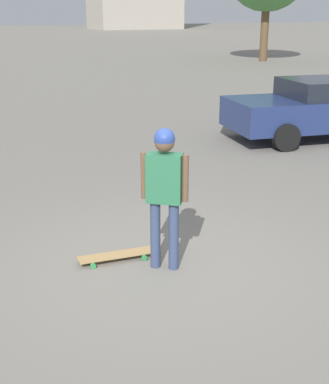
{
  "coord_description": "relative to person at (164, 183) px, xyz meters",
  "views": [
    {
      "loc": [
        5.31,
        -2.3,
        2.93
      ],
      "look_at": [
        0.0,
        0.0,
        0.96
      ],
      "focal_mm": 50.0,
      "sensor_mm": 36.0,
      "label": 1
    }
  ],
  "objects": [
    {
      "name": "skateboard",
      "position": [
        -0.41,
        -0.47,
        -1.0
      ],
      "size": [
        0.31,
        0.96,
        0.08
      ],
      "rotation": [
        0.0,
        0.0,
        -1.63
      ],
      "color": "tan",
      "rests_on": "ground_plane"
    },
    {
      "name": "person",
      "position": [
        0.0,
        0.0,
        0.0
      ],
      "size": [
        0.4,
        0.46,
        1.7
      ],
      "rotation": [
        0.0,
        0.0,
        0.94
      ],
      "color": "#38476B",
      "rests_on": "ground_plane"
    },
    {
      "name": "car_parked_near",
      "position": [
        -4.78,
        6.18,
        -0.33
      ],
      "size": [
        2.44,
        4.72,
        1.41
      ],
      "rotation": [
        0.0,
        0.0,
        -1.7
      ],
      "color": "navy",
      "rests_on": "ground_plane"
    },
    {
      "name": "ground_plane",
      "position": [
        0.0,
        0.0,
        -1.06
      ],
      "size": [
        220.0,
        220.0,
        0.0
      ],
      "primitive_type": "plane",
      "color": "gray"
    }
  ]
}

